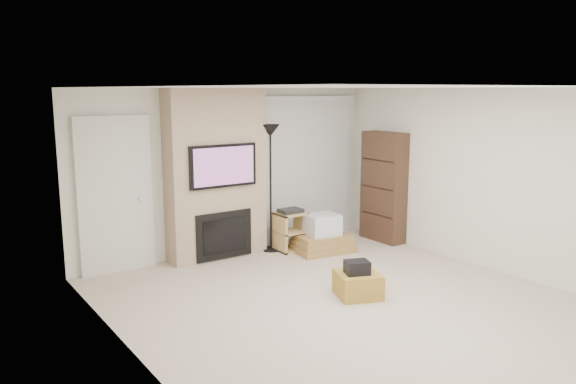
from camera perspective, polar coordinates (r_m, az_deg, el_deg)
floor at (r=6.76m, az=5.93°, el=-11.15°), size 5.00×5.50×0.00m
ceiling at (r=6.29m, az=6.36°, el=10.53°), size 5.00×5.50×0.00m
wall_back at (r=8.65m, az=-5.88°, el=2.17°), size 5.00×0.00×2.50m
wall_left at (r=5.17m, az=-15.36°, el=-3.73°), size 0.00×5.50×2.50m
wall_right at (r=8.25m, az=19.38°, el=1.24°), size 0.00×5.50×2.50m
hvac_vent at (r=7.16m, az=4.53°, el=10.51°), size 0.35×0.18×0.01m
ottoman at (r=6.94m, az=7.11°, el=-9.29°), size 0.65×0.65×0.30m
black_bag at (r=6.82m, az=7.03°, el=-7.60°), size 0.34×0.31×0.16m
fireplace_wall at (r=8.30m, az=-7.29°, el=1.70°), size 1.50×0.47×2.50m
entry_door at (r=7.94m, az=-17.15°, el=-0.40°), size 1.02×0.11×2.14m
vertical_blinds at (r=9.35m, az=1.79°, el=2.98°), size 1.98×0.10×2.37m
floor_lamp at (r=8.53m, az=-1.80°, el=4.10°), size 0.29×0.29×1.96m
av_stand at (r=8.74m, az=0.26°, el=-3.74°), size 0.45×0.38×0.66m
box_stack at (r=8.72m, az=3.49°, el=-4.61°), size 0.97×0.79×0.59m
bookshelf at (r=9.35m, az=9.69°, el=0.52°), size 0.30×0.80×1.80m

